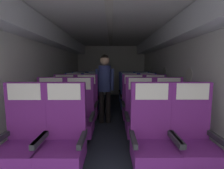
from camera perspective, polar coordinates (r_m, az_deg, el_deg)
name	(u,v)px	position (r m, az deg, el deg)	size (l,w,h in m)	color
ground	(110,122)	(3.95, -0.58, -13.26)	(3.31, 7.48, 0.02)	#2D3342
fuselage_shell	(110,54)	(3.97, -0.56, 11.01)	(3.19, 7.13, 2.28)	silver
seat_a_left_window	(24,140)	(2.26, -29.28, -16.93)	(0.53, 0.49, 1.15)	#38383D
seat_a_left_aisle	(64,139)	(2.08, -16.96, -18.43)	(0.53, 0.49, 1.15)	#38383D
seat_a_right_aisle	(194,139)	(2.24, 27.37, -17.03)	(0.53, 0.49, 1.15)	#38383D
seat_a_right_window	(152,139)	(2.07, 14.36, -18.54)	(0.53, 0.49, 1.15)	#38383D
seat_b_left_window	(51,117)	(2.98, -21.15, -10.74)	(0.53, 0.49, 1.15)	#38383D
seat_b_left_aisle	(79,117)	(2.83, -11.77, -11.38)	(0.53, 0.49, 1.15)	#38383D
seat_b_right_aisle	(169,117)	(2.95, 19.98, -10.89)	(0.53, 0.49, 1.15)	#38383D
seat_b_right_window	(140,117)	(2.82, 10.24, -11.42)	(0.53, 0.49, 1.15)	#38383D
seat_c_left_window	(65,105)	(3.73, -16.75, -7.03)	(0.53, 0.49, 1.15)	#38383D
seat_c_left_aisle	(87,105)	(3.63, -9.15, -7.23)	(0.53, 0.49, 1.15)	#38383D
seat_c_right_aisle	(156,105)	(3.69, 15.50, -7.16)	(0.53, 0.49, 1.15)	#38383D
seat_c_right_window	(134,105)	(3.61, 7.87, -7.27)	(0.53, 0.49, 1.15)	#38383D
seat_d_left_window	(74,97)	(4.50, -13.59, -4.56)	(0.53, 0.49, 1.15)	#38383D
seat_d_left_aisle	(91,98)	(4.40, -7.42, -4.69)	(0.53, 0.49, 1.15)	#38383D
seat_d_right_aisle	(148,97)	(4.49, 12.80, -4.56)	(0.53, 0.49, 1.15)	#38383D
seat_d_right_window	(130,98)	(4.39, 6.44, -4.70)	(0.53, 0.49, 1.15)	#38383D
seat_e_left_window	(79,92)	(5.29, -11.65, -2.81)	(0.53, 0.49, 1.15)	#38383D
seat_e_left_aisle	(95,92)	(5.22, -6.16, -2.84)	(0.53, 0.49, 1.15)	#38383D
seat_e_right_aisle	(142,92)	(5.27, 10.72, -2.83)	(0.53, 0.49, 1.15)	#38383D
seat_e_right_window	(127,92)	(5.19, 5.44, -2.88)	(0.53, 0.49, 1.15)	#38383D
flight_attendant	(105,81)	(3.66, -2.56, 1.14)	(0.43, 0.28, 1.60)	black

